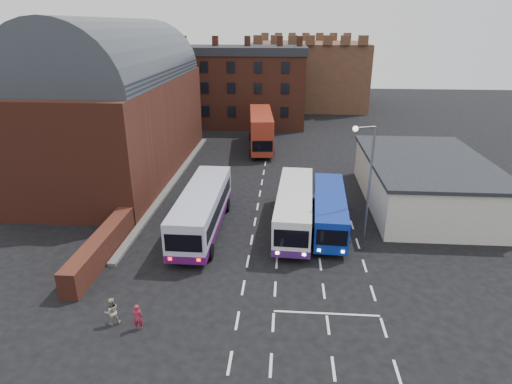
# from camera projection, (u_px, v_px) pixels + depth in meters

# --- Properties ---
(ground) EXTENTS (180.00, 180.00, 0.00)m
(ground) POSITION_uv_depth(u_px,v_px,m) (244.00, 281.00, 27.47)
(ground) COLOR black
(railway_station) EXTENTS (12.00, 28.00, 16.00)m
(railway_station) POSITION_uv_depth(u_px,v_px,m) (118.00, 102.00, 45.23)
(railway_station) COLOR #602B1E
(railway_station) RESTS_ON ground
(forecourt_wall) EXTENTS (1.20, 10.00, 1.80)m
(forecourt_wall) POSITION_uv_depth(u_px,v_px,m) (101.00, 247.00, 29.70)
(forecourt_wall) COLOR #602B1E
(forecourt_wall) RESTS_ON ground
(cream_building) EXTENTS (10.40, 16.40, 4.25)m
(cream_building) POSITION_uv_depth(u_px,v_px,m) (424.00, 181.00, 38.63)
(cream_building) COLOR beige
(cream_building) RESTS_ON ground
(brick_terrace) EXTENTS (22.00, 10.00, 11.00)m
(brick_terrace) POSITION_uv_depth(u_px,v_px,m) (235.00, 90.00, 68.56)
(brick_terrace) COLOR brown
(brick_terrace) RESTS_ON ground
(castle_keep) EXTENTS (22.00, 22.00, 12.00)m
(castle_keep) POSITION_uv_depth(u_px,v_px,m) (306.00, 74.00, 86.10)
(castle_keep) COLOR brown
(castle_keep) RESTS_ON ground
(bus_white_outbound) EXTENTS (3.18, 12.39, 3.37)m
(bus_white_outbound) POSITION_uv_depth(u_px,v_px,m) (202.00, 207.00, 33.46)
(bus_white_outbound) COLOR #B6B7CD
(bus_white_outbound) RESTS_ON ground
(bus_white_inbound) EXTENTS (3.39, 11.80, 3.19)m
(bus_white_inbound) POSITION_uv_depth(u_px,v_px,m) (295.00, 206.00, 33.95)
(bus_white_inbound) COLOR silver
(bus_white_inbound) RESTS_ON ground
(bus_blue) EXTENTS (3.09, 10.62, 2.86)m
(bus_blue) POSITION_uv_depth(u_px,v_px,m) (329.00, 209.00, 33.96)
(bus_blue) COLOR navy
(bus_blue) RESTS_ON ground
(bus_red_double) EXTENTS (3.87, 12.23, 4.81)m
(bus_red_double) POSITION_uv_depth(u_px,v_px,m) (261.00, 130.00, 55.65)
(bus_red_double) COLOR #A2301D
(bus_red_double) RESTS_ON ground
(street_lamp) EXTENTS (1.71, 0.81, 8.85)m
(street_lamp) POSITION_uv_depth(u_px,v_px,m) (367.00, 173.00, 30.92)
(street_lamp) COLOR slate
(street_lamp) RESTS_ON ground
(pedestrian_red) EXTENTS (0.62, 0.46, 1.55)m
(pedestrian_red) POSITION_uv_depth(u_px,v_px,m) (138.00, 317.00, 22.84)
(pedestrian_red) COLOR maroon
(pedestrian_red) RESTS_ON ground
(pedestrian_beige) EXTENTS (0.99, 0.94, 1.62)m
(pedestrian_beige) POSITION_uv_depth(u_px,v_px,m) (112.00, 311.00, 23.22)
(pedestrian_beige) COLOR tan
(pedestrian_beige) RESTS_ON ground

